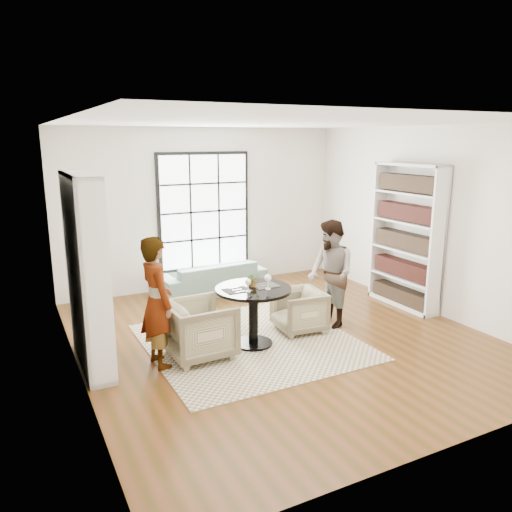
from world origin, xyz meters
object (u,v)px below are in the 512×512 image
pedestal_table (253,304)px  wine_glass_left (248,282)px  sofa (212,277)px  person_right (331,274)px  flower_centerpiece (253,279)px  wine_glass_right (268,279)px  person_left (157,302)px  armchair_left (200,329)px  armchair_right (299,311)px

pedestal_table → wine_glass_left: bearing=-138.2°
pedestal_table → wine_glass_left: wine_glass_left is taller
sofa → wine_glass_left: 2.78m
person_right → flower_centerpiece: person_right is taller
wine_glass_left → flower_centerpiece: 0.25m
person_right → wine_glass_right: (-1.24, -0.31, 0.16)m
sofa → person_left: (-1.74, -2.53, 0.54)m
armchair_left → flower_centerpiece: (0.81, 0.08, 0.55)m
armchair_left → wine_glass_left: bearing=-101.6°
armchair_left → wine_glass_right: 1.11m
person_right → armchair_right: bearing=-83.8°
armchair_right → pedestal_table: bearing=-73.9°
person_left → wine_glass_right: (1.48, -0.12, 0.14)m
person_right → flower_centerpiece: 1.36m
wine_glass_left → flower_centerpiece: (0.17, 0.19, -0.03)m
wine_glass_left → wine_glass_right: wine_glass_right is taller
armchair_right → flower_centerpiece: flower_centerpiece is taller
sofa → wine_glass_left: wine_glass_left is taller
armchair_left → person_left: 0.71m
armchair_left → person_left: person_left is taller
armchair_left → armchair_right: armchair_left is taller
armchair_right → wine_glass_left: 1.20m
person_left → wine_glass_left: size_ratio=9.11×
wine_glass_left → pedestal_table: bearing=41.8°
sofa → armchair_right: 2.39m
person_left → flower_centerpiece: (1.36, 0.08, 0.09)m
sofa → pedestal_table: bearing=77.0°
pedestal_table → flower_centerpiece: flower_centerpiece is taller
armchair_right → wine_glass_left: size_ratio=3.80×
person_left → wine_glass_left: 1.21m
armchair_left → wine_glass_left: size_ratio=4.56×
pedestal_table → person_right: 1.41m
sofa → person_left: 3.12m
armchair_right → person_left: 2.24m
armchair_left → person_left: bearing=87.6°
pedestal_table → armchair_left: pedestal_table is taller
person_right → wine_glass_right: size_ratio=7.90×
sofa → person_right: size_ratio=1.22×
pedestal_table → armchair_left: bearing=-178.5°
wine_glass_right → armchair_right: bearing=24.1°
pedestal_table → flower_centerpiece: size_ratio=5.21×
sofa → armchair_left: bearing=60.9°
sofa → wine_glass_right: size_ratio=9.62×
armchair_left → armchair_right: size_ratio=1.20×
sofa → flower_centerpiece: (-0.38, -2.45, 0.64)m
person_right → pedestal_table: bearing=-77.2°
pedestal_table → wine_glass_left: 0.41m
armchair_left → wine_glass_right: (0.93, -0.12, 0.59)m
sofa → wine_glass_left: size_ratio=10.86×
armchair_right → wine_glass_right: wine_glass_right is taller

